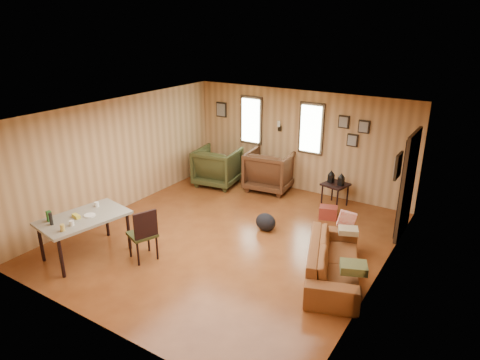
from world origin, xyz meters
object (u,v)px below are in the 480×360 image
Objects in this scene: sofa at (334,255)px; dining_table at (83,220)px; side_table at (336,183)px; recliner_green at (218,165)px; end_table at (226,167)px; recliner_brown at (270,168)px.

dining_table is (-3.90, -1.67, 0.28)m from sofa.
side_table is at bearing 66.56° from dining_table.
recliner_green is at bearing 100.75° from dining_table.
end_table is at bearing -178.73° from side_table.
recliner_green is 0.65× the size of dining_table.
sofa is 1.28× the size of dining_table.
recliner_green is 1.41× the size of end_table.
recliner_brown reaches higher than sofa.
dining_table is (-1.21, -4.47, 0.14)m from recliner_brown.
sofa is 3.88m from recliner_brown.
recliner_green is at bearing 10.86° from recliner_brown.
recliner_green reaches higher than dining_table.
sofa reaches higher than end_table.
recliner_brown is 4.63m from dining_table.
recliner_brown is 1.47× the size of end_table.
side_table is 0.51× the size of dining_table.
side_table reaches higher than end_table.
dining_table is (-2.90, -4.38, 0.13)m from side_table.
dining_table is at bearing 81.22° from recliner_green.
recliner_green is (-3.95, 2.39, 0.12)m from sofa.
side_table is (-1.00, 2.71, 0.15)m from sofa.
side_table is at bearing 176.71° from recliner_green.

